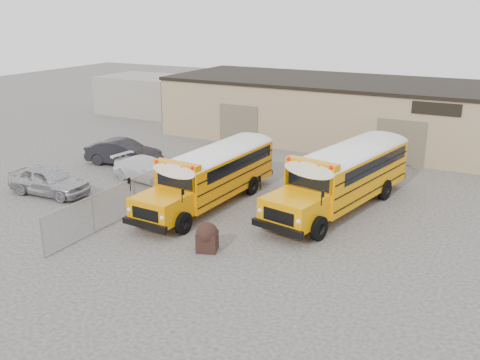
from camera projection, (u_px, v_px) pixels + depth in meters
The scene contains 10 objects.
ground at pixel (239, 234), 24.56m from camera, with size 120.00×120.00×0.00m, color #3A3835.
warehouse at pixel (362, 112), 40.66m from camera, with size 30.20×10.20×4.67m.
chainlink_fence at pixel (169, 179), 29.47m from camera, with size 0.07×18.07×1.81m.
distant_building_left at pixel (146, 95), 52.29m from camera, with size 8.00×6.00×3.60m, color gray.
school_bus_left at pixel (268, 146), 33.15m from camera, with size 3.35×10.31×2.98m.
school_bus_right at pixel (398, 147), 32.42m from camera, with size 4.75×11.31×3.22m.
tarp_bundle at pixel (207, 237), 22.68m from camera, with size 1.06×1.00×1.28m.
car_silver at pixel (49, 180), 29.55m from camera, with size 1.91×4.75×1.62m, color #AFAEB3.
car_white at pixel (148, 169), 31.97m from camera, with size 1.94×4.78×1.39m, color white.
car_dark at pixel (124, 152), 35.20m from camera, with size 1.74×5.00×1.65m, color black.
Camera 1 is at (10.56, -19.98, 9.92)m, focal length 40.00 mm.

